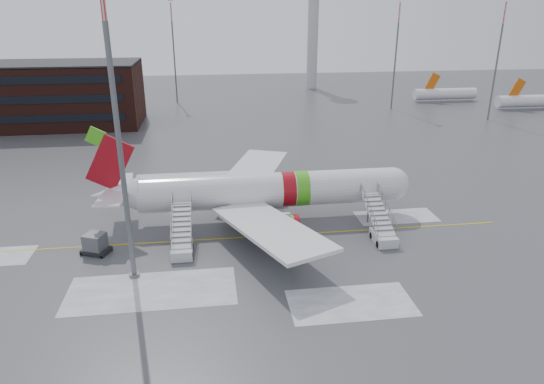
{
  "coord_description": "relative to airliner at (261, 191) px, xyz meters",
  "views": [
    {
      "loc": [
        -0.72,
        -45.98,
        22.18
      ],
      "look_at": [
        5.67,
        1.25,
        4.0
      ],
      "focal_mm": 32.0,
      "sensor_mm": 36.0,
      "label": 1
    }
  ],
  "objects": [
    {
      "name": "uld_container",
      "position": [
        -16.67,
        -5.72,
        -2.48
      ],
      "size": [
        2.96,
        2.6,
        2.01
      ],
      "color": "black",
      "rests_on": "ground"
    },
    {
      "name": "light_mast_far_ne",
      "position": [
        37.28,
        58.75,
        10.42
      ],
      "size": [
        1.2,
        1.2,
        24.25
      ],
      "color": "#595B60",
      "rests_on": "ground"
    },
    {
      "name": "control_tower",
      "position": [
        25.28,
        91.75,
        15.33
      ],
      "size": [
        6.4,
        6.4,
        30.0
      ],
      "color": "#B2B5BA",
      "rests_on": "ground"
    },
    {
      "name": "airstair_fwd",
      "position": [
        11.56,
        -6.54,
        -2.35
      ],
      "size": [
        2.05,
        7.7,
        3.48
      ],
      "color": "silver",
      "rests_on": "ground"
    },
    {
      "name": "distant_aircraft",
      "position": [
        57.78,
        60.75,
        -3.42
      ],
      "size": [
        35.0,
        18.0,
        8.0
      ],
      "primitive_type": null,
      "color": "#D8590C",
      "rests_on": "ground"
    },
    {
      "name": "light_mast_far_n",
      "position": [
        -12.72,
        74.75,
        10.42
      ],
      "size": [
        1.2,
        1.2,
        24.25
      ],
      "color": "#595B60",
      "rests_on": "ground"
    },
    {
      "name": "ground",
      "position": [
        -4.72,
        -3.25,
        -3.42
      ],
      "size": [
        260.0,
        260.0,
        0.0
      ],
      "primitive_type": "plane",
      "color": "#494C4F",
      "rests_on": "ground"
    },
    {
      "name": "light_mast_near",
      "position": [
        -12.47,
        -10.69,
        10.42
      ],
      "size": [
        1.2,
        1.2,
        26.85
      ],
      "color": "#595B60",
      "rests_on": "ground"
    },
    {
      "name": "light_mast_far_e",
      "position": [
        53.28,
        44.75,
        10.42
      ],
      "size": [
        1.2,
        1.2,
        24.25
      ],
      "color": "#595B60",
      "rests_on": "ground"
    },
    {
      "name": "airstair_aft",
      "position": [
        -8.42,
        -6.54,
        -2.35
      ],
      "size": [
        2.05,
        7.7,
        3.48
      ],
      "color": "#B2B5BA",
      "rests_on": "ground"
    },
    {
      "name": "pushback_tug",
      "position": [
        0.37,
        -4.92,
        -2.69
      ],
      "size": [
        3.02,
        2.39,
        1.65
      ],
      "color": "black",
      "rests_on": "ground"
    },
    {
      "name": "airliner",
      "position": [
        0.0,
        0.0,
        0.0
      ],
      "size": [
        35.03,
        32.97,
        11.18
      ],
      "color": "silver",
      "rests_on": "ground"
    }
  ]
}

